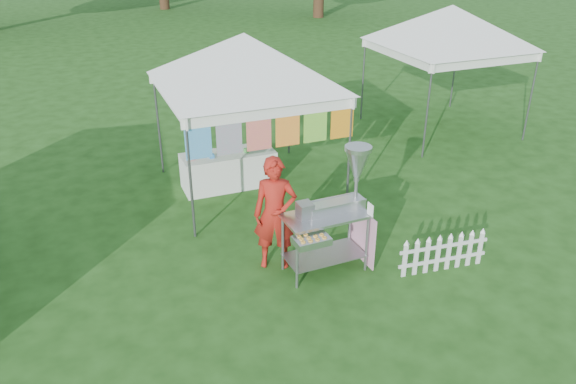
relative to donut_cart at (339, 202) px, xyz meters
name	(u,v)px	position (x,y,z in m)	size (l,w,h in m)	color
ground	(325,285)	(-0.36, -0.38, -1.12)	(120.00, 120.00, 0.00)	#1C3F12
canopy_main	(244,33)	(-0.36, 3.11, 1.87)	(4.24, 4.24, 3.45)	#59595E
canopy_right	(453,5)	(5.14, 4.62, 1.87)	(4.24, 4.24, 3.45)	#59595E
donut_cart	(339,202)	(0.00, 0.00, 0.00)	(1.36, 0.97, 1.90)	gray
vendor	(275,214)	(-0.83, 0.41, -0.24)	(0.64, 0.42, 1.76)	#A01C13
picket_fence	(443,254)	(1.44, -0.67, -0.83)	(1.43, 0.17, 0.56)	silver
display_table	(229,170)	(-0.69, 3.37, -0.77)	(1.80, 0.70, 0.70)	white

